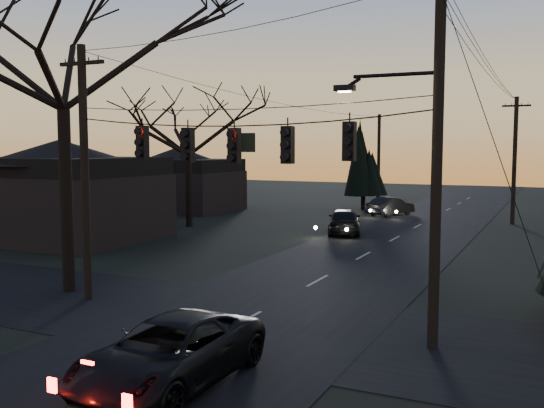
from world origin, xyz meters
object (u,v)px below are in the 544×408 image
at_px(utility_pole_far_r, 512,224).
at_px(suv_near, 170,353).
at_px(utility_pole_left, 88,300).
at_px(utility_pole_far_l, 378,207).
at_px(sedan_oncoming_b, 391,206).
at_px(sedan_oncoming_a, 344,221).
at_px(utility_pole_right, 432,348).
at_px(bare_tree_left, 61,34).

distance_m(utility_pole_far_r, suv_near, 33.31).
xyz_separation_m(utility_pole_left, utility_pole_far_l, (0.00, 36.00, 0.00)).
bearing_deg(sedan_oncoming_b, utility_pole_far_r, -167.28).
bearing_deg(sedan_oncoming_a, utility_pole_far_r, -150.94).
bearing_deg(sedan_oncoming_a, utility_pole_left, 63.29).
xyz_separation_m(utility_pole_right, suv_near, (-4.67, -4.97, 0.71)).
bearing_deg(sedan_oncoming_a, utility_pole_right, 96.92).
relative_size(utility_pole_far_r, utility_pole_far_l, 1.06).
bearing_deg(utility_pole_far_l, sedan_oncoming_b, -66.68).
height_order(utility_pole_far_r, bare_tree_left, bare_tree_left).
height_order(utility_pole_far_l, sedan_oncoming_a, utility_pole_far_l).
height_order(utility_pole_left, utility_pole_far_l, utility_pole_left).
relative_size(bare_tree_left, suv_near, 2.53).
bearing_deg(utility_pole_right, utility_pole_far_l, 107.72).
height_order(bare_tree_left, suv_near, bare_tree_left).
bearing_deg(utility_pole_far_r, utility_pole_right, -90.00).
distance_m(utility_pole_far_r, bare_tree_left, 31.60).
xyz_separation_m(utility_pole_far_r, utility_pole_far_l, (-11.50, 8.00, 0.00)).
xyz_separation_m(utility_pole_far_l, sedan_oncoming_b, (2.80, -6.50, 0.70)).
bearing_deg(utility_pole_far_r, utility_pole_far_l, 145.18).
xyz_separation_m(bare_tree_left, sedan_oncoming_b, (4.30, 28.84, -8.36)).
height_order(utility_pole_far_l, bare_tree_left, bare_tree_left).
relative_size(utility_pole_far_l, sedan_oncoming_b, 1.89).
bearing_deg(bare_tree_left, utility_pole_far_l, 87.57).
xyz_separation_m(sedan_oncoming_a, sedan_oncoming_b, (0.00, 10.90, -0.09)).
bearing_deg(bare_tree_left, utility_pole_far_r, 64.56).
distance_m(suv_near, sedan_oncoming_a, 23.92).
bearing_deg(sedan_oncoming_a, sedan_oncoming_b, -108.15).
bearing_deg(utility_pole_far_r, suv_near, -98.06).
distance_m(utility_pole_right, sedan_oncoming_b, 30.77).
distance_m(bare_tree_left, sedan_oncoming_a, 20.22).
height_order(utility_pole_left, sedan_oncoming_b, utility_pole_left).
bearing_deg(sedan_oncoming_a, suv_near, 81.55).
xyz_separation_m(bare_tree_left, suv_near, (8.33, -5.63, -8.34)).
relative_size(utility_pole_far_l, bare_tree_left, 0.62).
bearing_deg(sedan_oncoming_b, sedan_oncoming_a, 112.52).
distance_m(utility_pole_far_r, utility_pole_far_l, 14.01).
height_order(utility_pole_right, sedan_oncoming_b, utility_pole_right).
distance_m(utility_pole_right, utility_pole_left, 11.50).
relative_size(utility_pole_far_r, sedan_oncoming_a, 1.84).
xyz_separation_m(utility_pole_left, utility_pole_far_r, (11.50, 28.00, 0.00)).
bearing_deg(utility_pole_right, utility_pole_far_r, 90.00).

